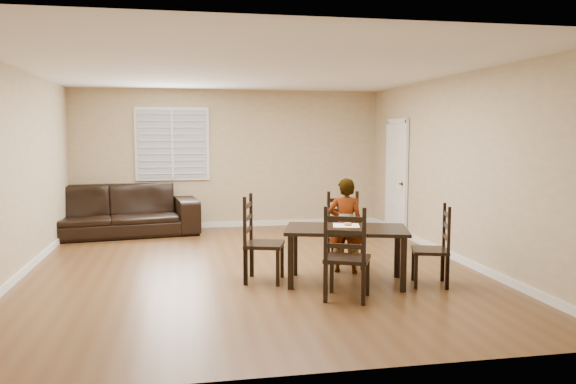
% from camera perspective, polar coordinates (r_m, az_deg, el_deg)
% --- Properties ---
extents(ground, '(7.00, 7.00, 0.00)m').
position_cam_1_polar(ground, '(7.84, -3.72, -7.71)').
color(ground, brown).
rests_on(ground, ground).
extents(room, '(6.04, 7.04, 2.72)m').
position_cam_1_polar(room, '(7.80, -3.71, 5.62)').
color(room, tan).
rests_on(room, ground).
extents(dining_table, '(1.65, 1.20, 0.69)m').
position_cam_1_polar(dining_table, '(6.98, 5.95, -4.37)').
color(dining_table, black).
rests_on(dining_table, ground).
extents(chair_near, '(0.51, 0.48, 1.04)m').
position_cam_1_polar(chair_near, '(7.94, 5.65, -4.07)').
color(chair_near, black).
rests_on(chair_near, ground).
extents(chair_far, '(0.63, 0.61, 1.07)m').
position_cam_1_polar(chair_far, '(6.21, 5.87, -6.79)').
color(chair_far, black).
rests_on(chair_far, ground).
extents(chair_left, '(0.58, 0.60, 1.09)m').
position_cam_1_polar(chair_left, '(7.07, -3.47, -5.11)').
color(chair_left, black).
rests_on(chair_left, ground).
extents(chair_right, '(0.54, 0.56, 1.00)m').
position_cam_1_polar(chair_right, '(7.12, 15.19, -5.60)').
color(chair_right, black).
rests_on(chair_right, ground).
extents(child, '(0.55, 0.46, 1.27)m').
position_cam_1_polar(child, '(7.50, 5.87, -3.40)').
color(child, gray).
rests_on(child, ground).
extents(napkin, '(0.40, 0.40, 0.00)m').
position_cam_1_polar(napkin, '(7.13, 5.93, -3.40)').
color(napkin, white).
rests_on(napkin, dining_table).
extents(donut, '(0.11, 0.11, 0.04)m').
position_cam_1_polar(donut, '(7.12, 6.08, -3.22)').
color(donut, '#B07A3F').
rests_on(donut, napkin).
extents(sofa, '(3.27, 1.65, 0.92)m').
position_cam_1_polar(sofa, '(10.68, -17.68, -1.81)').
color(sofa, black).
rests_on(sofa, ground).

